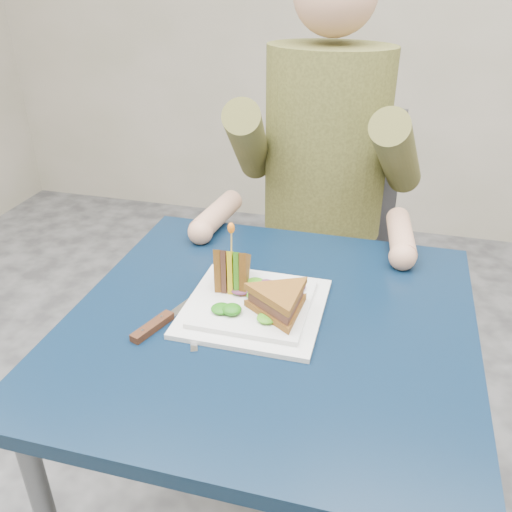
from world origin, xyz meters
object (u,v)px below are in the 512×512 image
(sandwich_flat, at_px, (280,301))
(fork, at_px, (194,322))
(sandwich_upright, at_px, (232,270))
(knife, at_px, (160,322))
(table, at_px, (269,351))
(diner, at_px, (326,130))
(plate, at_px, (254,306))
(chair, at_px, (324,236))

(sandwich_flat, distance_m, fork, 0.16)
(sandwich_flat, bearing_deg, fork, -162.71)
(sandwich_upright, height_order, knife, sandwich_upright)
(table, xyz_separation_m, diner, (-0.00, 0.63, 0.26))
(diner, height_order, fork, diner)
(sandwich_upright, bearing_deg, sandwich_flat, -31.94)
(plate, distance_m, sandwich_upright, 0.09)
(diner, relative_size, plate, 2.87)
(sandwich_flat, height_order, sandwich_upright, sandwich_upright)
(plate, xyz_separation_m, knife, (-0.16, -0.09, -0.00))
(table, height_order, fork, fork)
(chair, xyz_separation_m, sandwich_flat, (0.02, -0.75, 0.23))
(sandwich_upright, xyz_separation_m, knife, (-0.10, -0.14, -0.05))
(chair, xyz_separation_m, knife, (-0.19, -0.82, 0.20))
(table, height_order, sandwich_upright, sandwich_upright)
(chair, xyz_separation_m, plate, (-0.04, -0.73, 0.20))
(diner, bearing_deg, chair, 90.00)
(diner, xyz_separation_m, sandwich_flat, (0.02, -0.64, -0.14))
(sandwich_upright, xyz_separation_m, fork, (-0.04, -0.12, -0.05))
(table, height_order, knife, knife)
(chair, xyz_separation_m, diner, (-0.00, -0.11, 0.37))
(sandwich_flat, bearing_deg, table, 161.38)
(table, bearing_deg, diner, 90.00)
(diner, distance_m, sandwich_flat, 0.66)
(diner, bearing_deg, sandwich_upright, -99.21)
(sandwich_upright, distance_m, fork, 0.13)
(chair, height_order, diner, diner)
(chair, bearing_deg, fork, -99.32)
(table, relative_size, diner, 1.01)
(sandwich_upright, relative_size, fork, 0.82)
(chair, height_order, sandwich_flat, chair)
(chair, distance_m, diner, 0.39)
(knife, bearing_deg, fork, 17.11)
(plate, bearing_deg, table, -27.50)
(plate, relative_size, knife, 1.20)
(diner, distance_m, fork, 0.72)
(plate, bearing_deg, fork, -143.14)
(table, height_order, sandwich_flat, sandwich_flat)
(knife, bearing_deg, table, 20.68)
(table, bearing_deg, fork, -157.76)
(chair, height_order, sandwich_upright, chair)
(sandwich_flat, distance_m, sandwich_upright, 0.13)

